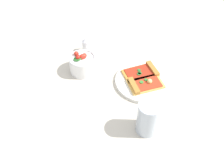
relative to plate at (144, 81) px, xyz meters
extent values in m
plane|color=beige|center=(0.02, -0.01, -0.01)|extent=(2.40, 2.40, 0.00)
cylinder|color=white|center=(0.00, 0.00, 0.00)|extent=(0.22, 0.22, 0.01)
cube|color=gold|center=(-0.02, -0.03, 0.01)|extent=(0.16, 0.14, 0.01)
cube|color=#B77A33|center=(-0.07, 0.00, 0.02)|extent=(0.06, 0.08, 0.02)
cube|color=#B22D19|center=(-0.02, -0.03, 0.02)|extent=(0.13, 0.12, 0.00)
cylinder|color=#2D722D|center=(-0.03, -0.04, 0.02)|extent=(0.01, 0.01, 0.00)
cylinder|color=#2D722D|center=(-0.01, -0.03, 0.02)|extent=(0.02, 0.02, 0.00)
cylinder|color=#2D722D|center=(-0.01, -0.03, 0.02)|extent=(0.02, 0.02, 0.00)
cube|color=#E5B256|center=(0.01, 0.02, 0.01)|extent=(0.15, 0.14, 0.01)
cube|color=#B77A33|center=(0.06, -0.01, 0.02)|extent=(0.06, 0.08, 0.02)
cube|color=red|center=(0.01, 0.02, 0.02)|extent=(0.13, 0.12, 0.00)
sphere|color=#EAD172|center=(0.01, 0.03, 0.02)|extent=(0.02, 0.02, 0.02)
cylinder|color=#2D722D|center=(0.01, 0.01, 0.02)|extent=(0.01, 0.01, 0.00)
cylinder|color=#388433|center=(0.03, 0.00, 0.02)|extent=(0.02, 0.02, 0.00)
cylinder|color=white|center=(0.09, -0.24, 0.03)|extent=(0.11, 0.11, 0.07)
torus|color=white|center=(0.09, -0.24, 0.06)|extent=(0.11, 0.11, 0.01)
sphere|color=red|center=(0.09, -0.27, 0.07)|extent=(0.02, 0.02, 0.02)
sphere|color=red|center=(0.08, -0.24, 0.07)|extent=(0.02, 0.02, 0.02)
sphere|color=red|center=(0.10, -0.25, 0.07)|extent=(0.02, 0.02, 0.02)
sphere|color=red|center=(0.08, -0.24, 0.07)|extent=(0.02, 0.02, 0.02)
sphere|color=red|center=(0.09, -0.24, 0.07)|extent=(0.02, 0.02, 0.02)
cylinder|color=#2D722D|center=(0.11, -0.25, 0.06)|extent=(0.04, 0.04, 0.01)
cylinder|color=silver|center=(0.18, 0.12, 0.06)|extent=(0.07, 0.07, 0.12)
cylinder|color=black|center=(0.18, 0.12, 0.04)|extent=(0.06, 0.06, 0.09)
cylinder|color=silver|center=(-0.02, -0.32, 0.02)|extent=(0.03, 0.03, 0.06)
cone|color=silver|center=(-0.02, -0.32, 0.05)|extent=(0.03, 0.03, 0.01)
camera|label=1|loc=(0.59, 0.28, 0.66)|focal=37.19mm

